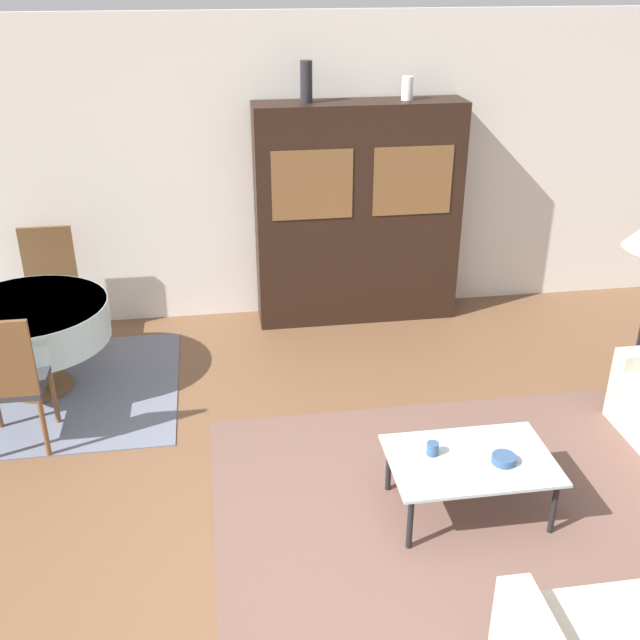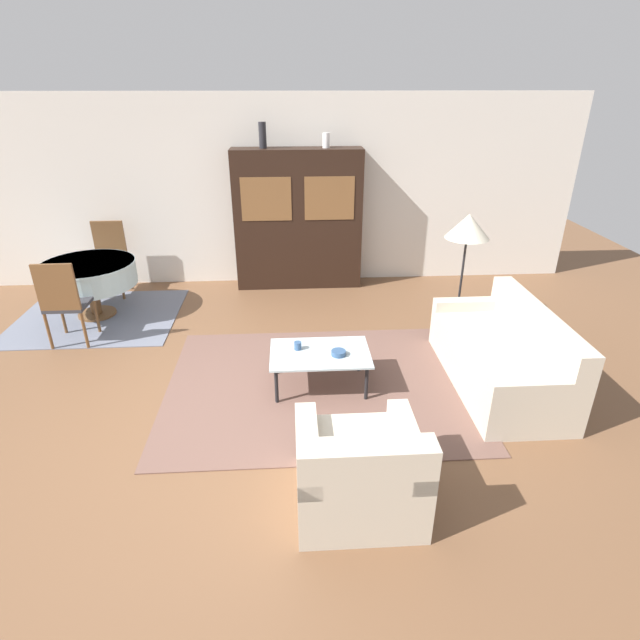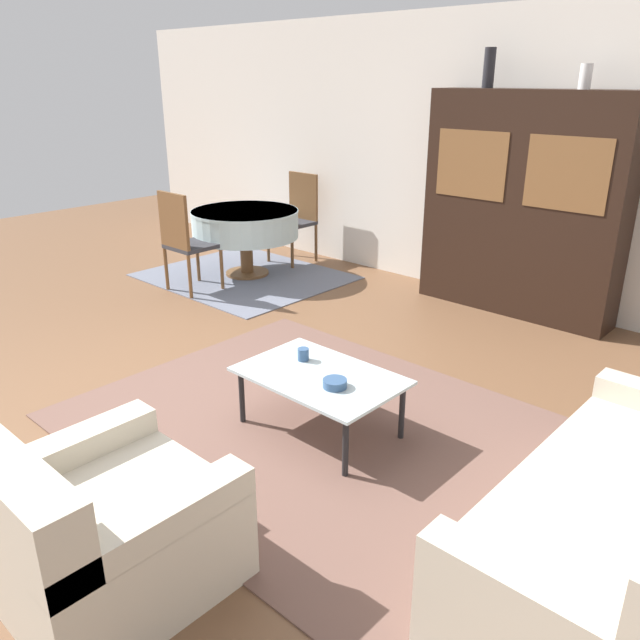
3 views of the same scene
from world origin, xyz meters
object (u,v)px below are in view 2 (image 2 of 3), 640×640
object	(u,v)px
dining_chair_far	(109,254)
armchair	(359,472)
coffee_table	(320,355)
dining_chair_near	(64,299)
couch	(503,357)
floor_lamp	(468,229)
dining_table	(89,274)
bowl	(339,353)
vase_tall	(263,135)
cup	(298,346)
display_cabinet	(298,220)
vase_short	(326,140)

from	to	relation	value
dining_chair_far	armchair	bearing A→B (deg)	125.29
armchair	dining_chair_far	world-z (taller)	dining_chair_far
coffee_table	dining_chair_near	size ratio (longest dim) A/B	0.96
couch	dining_chair_near	bearing A→B (deg)	76.52
coffee_table	floor_lamp	world-z (taller)	floor_lamp
coffee_table	floor_lamp	size ratio (longest dim) A/B	0.69
dining_table	bowl	distance (m)	3.61
couch	vase_tall	xyz separation A→B (m)	(-2.45, 2.90, 1.86)
coffee_table	vase_tall	bearing A→B (deg)	101.81
floor_lamp	cup	xyz separation A→B (m)	(-2.03, -1.22, -0.82)
cup	vase_tall	size ratio (longest dim) A/B	0.24
couch	bowl	bearing A→B (deg)	90.67
display_cabinet	bowl	distance (m)	3.00
cup	coffee_table	bearing A→B (deg)	-19.77
display_cabinet	vase_tall	xyz separation A→B (m)	(-0.46, 0.00, 1.16)
dining_chair_near	vase_short	world-z (taller)	vase_short
armchair	vase_tall	bearing A→B (deg)	99.94
display_cabinet	floor_lamp	bearing A→B (deg)	-38.53
dining_chair_near	vase_tall	size ratio (longest dim) A/B	3.06
couch	dining_chair_near	distance (m)	4.84
cup	vase_short	distance (m)	3.27
couch	dining_table	size ratio (longest dim) A/B	1.59
armchair	floor_lamp	bearing A→B (deg)	60.39
couch	vase_short	xyz separation A→B (m)	(-1.59, 2.90, 1.79)
dining_chair_near	couch	bearing A→B (deg)	-13.48
bowl	vase_short	xyz separation A→B (m)	(0.08, 2.92, 1.67)
display_cabinet	cup	distance (m)	2.84
display_cabinet	vase_short	world-z (taller)	vase_short
dining_chair_far	bowl	size ratio (longest dim) A/B	7.16
floor_lamp	bowl	bearing A→B (deg)	-140.21
coffee_table	dining_table	xyz separation A→B (m)	(-2.85, 1.89, 0.22)
couch	dining_table	xyz separation A→B (m)	(-4.70, 1.94, 0.28)
vase_short	floor_lamp	bearing A→B (deg)	-45.08
bowl	armchair	bearing A→B (deg)	-89.91
bowl	dining_table	bearing A→B (deg)	147.12
coffee_table	display_cabinet	size ratio (longest dim) A/B	0.50
coffee_table	dining_table	size ratio (longest dim) A/B	0.84
bowl	floor_lamp	bearing A→B (deg)	39.79
couch	vase_tall	distance (m)	4.23
bowl	vase_tall	xyz separation A→B (m)	(-0.77, 2.92, 1.74)
floor_lamp	armchair	bearing A→B (deg)	-119.61
cup	dining_chair_far	bearing A→B (deg)	135.08
armchair	bowl	distance (m)	1.52
vase_tall	vase_short	distance (m)	0.86
vase_tall	armchair	bearing A→B (deg)	-80.06
couch	bowl	distance (m)	1.68
couch	bowl	world-z (taller)	couch
coffee_table	vase_tall	size ratio (longest dim) A/B	2.93
armchair	dining_table	size ratio (longest dim) A/B	0.77
couch	floor_lamp	distance (m)	1.65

